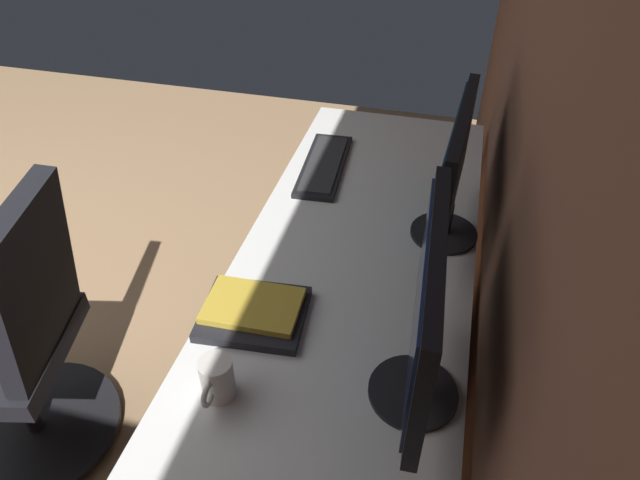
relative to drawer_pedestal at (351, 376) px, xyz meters
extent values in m
cube|color=brown|center=(0.27, 0.38, 0.95)|extent=(4.75, 0.10, 2.60)
cube|color=white|center=(0.09, -0.03, 0.37)|extent=(2.26, 0.67, 0.03)
cylinder|color=silver|center=(-0.98, -0.30, 0.00)|extent=(0.05, 0.05, 0.70)
cylinder|color=silver|center=(-0.98, 0.25, 0.00)|extent=(0.05, 0.05, 0.70)
cube|color=white|center=(0.00, 0.00, 0.00)|extent=(0.40, 0.50, 0.69)
cube|color=silver|center=(0.00, -0.25, 0.00)|extent=(0.37, 0.01, 0.61)
cylinder|color=black|center=(-0.29, 0.21, 0.39)|extent=(0.20, 0.20, 0.01)
cylinder|color=black|center=(-0.29, 0.21, 0.44)|extent=(0.04, 0.04, 0.10)
cube|color=black|center=(-0.29, 0.21, 0.64)|extent=(0.52, 0.06, 0.29)
cube|color=navy|center=(-0.29, 0.19, 0.64)|extent=(0.48, 0.04, 0.26)
cylinder|color=black|center=(0.30, 0.19, 0.39)|extent=(0.20, 0.20, 0.01)
cylinder|color=black|center=(0.30, 0.19, 0.44)|extent=(0.04, 0.04, 0.10)
cube|color=black|center=(0.30, 0.19, 0.66)|extent=(0.50, 0.05, 0.33)
cube|color=#19234C|center=(0.30, 0.17, 0.66)|extent=(0.46, 0.03, 0.29)
cube|color=black|center=(-0.57, -0.23, 0.39)|extent=(0.43, 0.16, 0.02)
cube|color=#2D2D30|center=(-0.57, -0.23, 0.40)|extent=(0.38, 0.13, 0.00)
cube|color=black|center=(0.17, -0.23, 0.39)|extent=(0.24, 0.28, 0.02)
cube|color=gold|center=(0.16, -0.23, 0.42)|extent=(0.17, 0.24, 0.02)
cylinder|color=silver|center=(0.41, -0.23, 0.44)|extent=(0.07, 0.07, 0.11)
torus|color=silver|center=(0.46, -0.23, 0.44)|extent=(0.06, 0.01, 0.06)
cube|color=black|center=(0.22, -0.85, 0.40)|extent=(0.41, 0.22, 0.50)
cylinder|color=black|center=(0.26, -1.05, -0.10)|extent=(0.05, 0.05, 0.37)
cylinder|color=black|center=(0.26, -1.05, -0.31)|extent=(0.56, 0.56, 0.03)
camera|label=1|loc=(1.08, 0.18, 1.43)|focal=31.35mm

